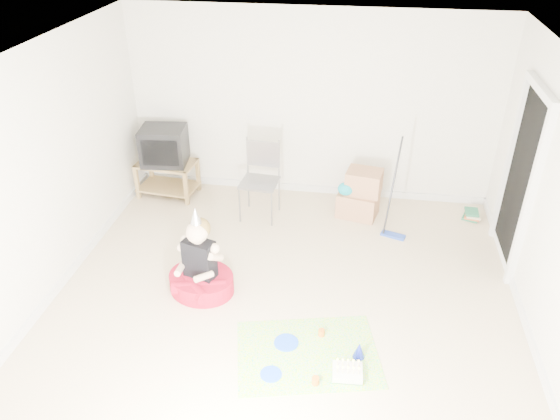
# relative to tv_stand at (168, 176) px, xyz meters

# --- Properties ---
(ground) EXTENTS (5.00, 5.00, 0.00)m
(ground) POSITION_rel_tv_stand_xyz_m (1.99, -2.10, -0.30)
(ground) COLOR beige
(ground) RESTS_ON ground
(doorway_recess) EXTENTS (0.02, 0.90, 2.05)m
(doorway_recess) POSITION_rel_tv_stand_xyz_m (4.47, -0.90, 0.73)
(doorway_recess) COLOR black
(doorway_recess) RESTS_ON ground
(tv_stand) EXTENTS (0.85, 0.58, 0.50)m
(tv_stand) POSITION_rel_tv_stand_xyz_m (0.00, 0.00, 0.00)
(tv_stand) COLOR olive
(tv_stand) RESTS_ON ground
(crt_tv) EXTENTS (0.65, 0.56, 0.52)m
(crt_tv) POSITION_rel_tv_stand_xyz_m (-0.00, 0.00, 0.47)
(crt_tv) COLOR black
(crt_tv) RESTS_ON tv_stand
(folding_chair) EXTENTS (0.51, 0.49, 1.05)m
(folding_chair) POSITION_rel_tv_stand_xyz_m (1.41, -0.40, 0.21)
(folding_chair) COLOR gray
(folding_chair) RESTS_ON ground
(cardboard_boxes) EXTENTS (0.61, 0.50, 0.66)m
(cardboard_boxes) POSITION_rel_tv_stand_xyz_m (2.73, -0.17, 0.02)
(cardboard_boxes) COLOR #AA7652
(cardboard_boxes) RESTS_ON ground
(floor_mop) EXTENTS (0.33, 0.40, 1.23)m
(floor_mop) POSITION_rel_tv_stand_xyz_m (3.19, -0.64, -0.03)
(floor_mop) COLOR #213EA8
(floor_mop) RESTS_ON ground
(book_pile) EXTENTS (0.28, 0.31, 0.11)m
(book_pile) POSITION_rel_tv_stand_xyz_m (4.26, -0.01, -0.24)
(book_pile) COLOR #226745
(book_pile) RESTS_ON ground
(seated_woman) EXTENTS (0.91, 0.91, 1.06)m
(seated_woman) POSITION_rel_tv_stand_xyz_m (1.07, -2.05, -0.06)
(seated_woman) COLOR #AC0F26
(seated_woman) RESTS_ON ground
(party_mat) EXTENTS (1.53, 1.25, 0.01)m
(party_mat) POSITION_rel_tv_stand_xyz_m (2.34, -2.83, -0.29)
(party_mat) COLOR #FF358A
(party_mat) RESTS_ON ground
(birthday_cake) EXTENTS (0.28, 0.23, 0.14)m
(birthday_cake) POSITION_rel_tv_stand_xyz_m (2.72, -3.05, -0.26)
(birthday_cake) COLOR silver
(birthday_cake) RESTS_ON party_mat
(blue_plate_near) EXTENTS (0.28, 0.28, 0.01)m
(blue_plate_near) POSITION_rel_tv_stand_xyz_m (2.11, -2.73, -0.28)
(blue_plate_near) COLOR blue
(blue_plate_near) RESTS_ON party_mat
(blue_plate_far) EXTENTS (0.27, 0.27, 0.01)m
(blue_plate_far) POSITION_rel_tv_stand_xyz_m (2.03, -3.15, -0.28)
(blue_plate_far) COLOR blue
(blue_plate_far) RESTS_ON party_mat
(orange_cup_near) EXTENTS (0.07, 0.07, 0.07)m
(orange_cup_near) POSITION_rel_tv_stand_xyz_m (2.44, -2.57, -0.25)
(orange_cup_near) COLOR #CB5F16
(orange_cup_near) RESTS_ON party_mat
(orange_cup_far) EXTENTS (0.07, 0.07, 0.08)m
(orange_cup_far) POSITION_rel_tv_stand_xyz_m (2.45, -3.19, -0.25)
(orange_cup_far) COLOR #CB5F16
(orange_cup_far) RESTS_ON party_mat
(blue_party_hat) EXTENTS (0.13, 0.13, 0.17)m
(blue_party_hat) POSITION_rel_tv_stand_xyz_m (2.82, -2.80, -0.20)
(blue_party_hat) COLOR #1925AF
(blue_party_hat) RESTS_ON party_mat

